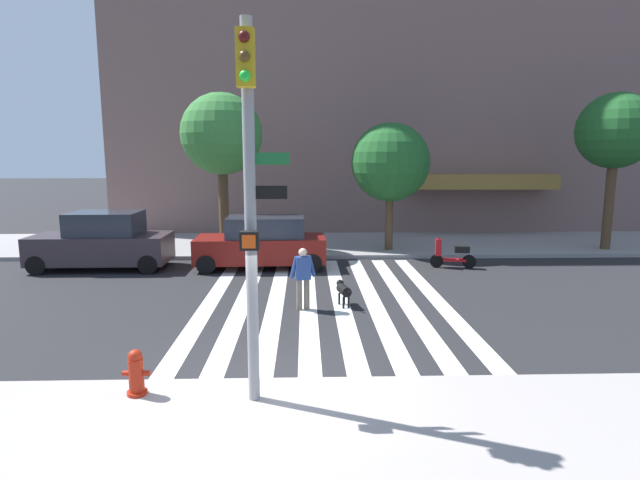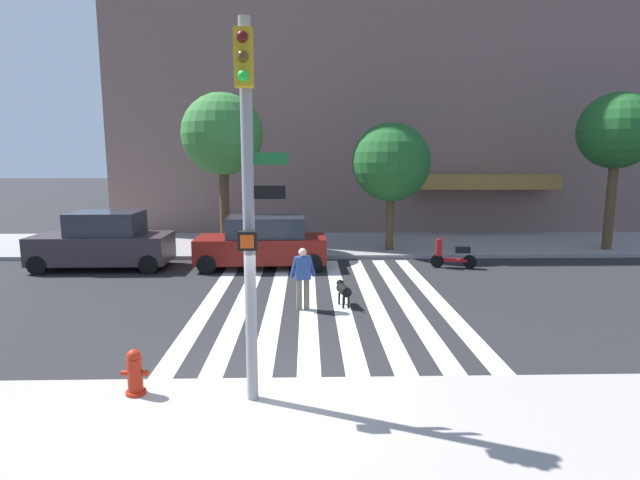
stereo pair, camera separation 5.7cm
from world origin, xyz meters
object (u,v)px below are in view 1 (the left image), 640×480
object	(u,v)px
fire_hydrant	(136,373)
street_tree_nearest	(222,135)
parked_scooter	(453,255)
dog_on_leash	(343,290)
parked_car_near_curb	(103,242)
street_tree_further	(616,132)
street_tree_middle	(390,163)
pedestrian_dog_walker	(303,275)
parked_car_behind_first	(262,243)
traffic_light_pole	(250,188)

from	to	relation	value
fire_hydrant	street_tree_nearest	world-z (taller)	street_tree_nearest
parked_scooter	dog_on_leash	bearing A→B (deg)	-133.07
parked_car_near_curb	parked_scooter	world-z (taller)	parked_car_near_curb
street_tree_nearest	street_tree_further	distance (m)	15.86
street_tree_nearest	dog_on_leash	bearing A→B (deg)	-60.51
parked_scooter	street_tree_middle	world-z (taller)	street_tree_middle
street_tree_nearest	pedestrian_dog_walker	world-z (taller)	street_tree_nearest
parked_car_behind_first	street_tree_nearest	world-z (taller)	street_tree_nearest
street_tree_nearest	pedestrian_dog_walker	xyz separation A→B (m)	(3.26, -7.99, -3.88)
street_tree_further	pedestrian_dog_walker	xyz separation A→B (m)	(-12.60, -7.68, -4.01)
traffic_light_pole	parked_car_near_curb	distance (m)	12.49
parked_car_behind_first	fire_hydrant	bearing A→B (deg)	-96.76
dog_on_leash	fire_hydrant	bearing A→B (deg)	-125.06
fire_hydrant	parked_car_behind_first	distance (m)	10.27
fire_hydrant	parked_scooter	size ratio (longest dim) A/B	0.47
street_tree_nearest	dog_on_leash	distance (m)	9.84
street_tree_middle	pedestrian_dog_walker	bearing A→B (deg)	-114.29
street_tree_middle	traffic_light_pole	bearing A→B (deg)	-108.07
fire_hydrant	street_tree_further	distance (m)	20.38
parked_car_behind_first	street_tree_nearest	bearing A→B (deg)	121.91
parked_car_near_curb	street_tree_middle	xyz separation A→B (m)	(10.65, 2.69, 2.75)
street_tree_further	pedestrian_dog_walker	bearing A→B (deg)	-148.62
traffic_light_pole	pedestrian_dog_walker	world-z (taller)	traffic_light_pole
parked_car_near_curb	parked_car_behind_first	distance (m)	5.65
street_tree_further	dog_on_leash	distance (m)	14.39
traffic_light_pole	dog_on_leash	world-z (taller)	traffic_light_pole
parked_scooter	street_tree_middle	xyz separation A→B (m)	(-1.85, 2.91, 3.24)
street_tree_nearest	street_tree_further	world-z (taller)	street_tree_further
traffic_light_pole	street_tree_nearest	distance (m)	13.59
street_tree_middle	dog_on_leash	xyz separation A→B (m)	(-2.45, -7.50, -3.27)
parked_car_near_curb	street_tree_further	distance (m)	20.28
traffic_light_pole	fire_hydrant	distance (m)	3.58
parked_scooter	street_tree_further	xyz separation A→B (m)	(7.22, 2.78, 4.46)
parked_car_near_curb	parked_car_behind_first	bearing A→B (deg)	0.01
dog_on_leash	street_tree_further	bearing A→B (deg)	32.62
parked_car_near_curb	pedestrian_dog_walker	size ratio (longest dim) A/B	2.88
parked_car_behind_first	street_tree_middle	size ratio (longest dim) A/B	0.90
parked_car_behind_first	pedestrian_dog_walker	xyz separation A→B (m)	(1.48, -5.13, 0.01)
parked_car_near_curb	parked_scooter	distance (m)	12.51
parked_car_behind_first	street_tree_further	world-z (taller)	street_tree_further
traffic_light_pole	street_tree_middle	world-z (taller)	traffic_light_pole
traffic_light_pole	parked_scooter	distance (m)	12.30
parked_car_near_curb	street_tree_middle	bearing A→B (deg)	14.15
street_tree_nearest	street_tree_further	bearing A→B (deg)	-1.09
parked_car_near_curb	dog_on_leash	bearing A→B (deg)	-30.40
street_tree_middle	pedestrian_dog_walker	world-z (taller)	street_tree_middle
parked_car_near_curb	parked_scooter	size ratio (longest dim) A/B	2.90
street_tree_middle	dog_on_leash	size ratio (longest dim) A/B	5.41
fire_hydrant	street_tree_further	size ratio (longest dim) A/B	0.12
dog_on_leash	parked_car_behind_first	bearing A→B (deg)	117.99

